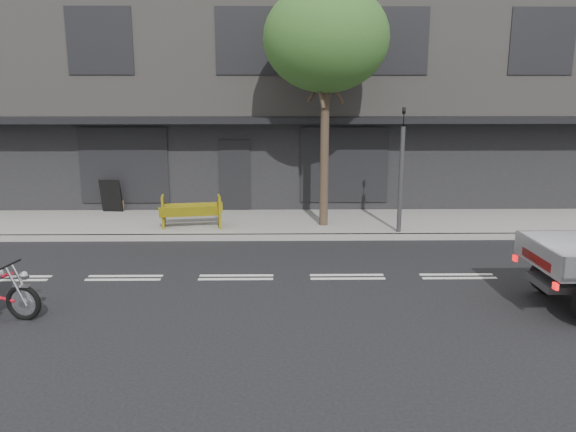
# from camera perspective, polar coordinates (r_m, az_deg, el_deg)

# --- Properties ---
(ground) EXTENTS (80.00, 80.00, 0.00)m
(ground) POSITION_cam_1_polar(r_m,az_deg,el_deg) (12.20, -5.30, -6.24)
(ground) COLOR black
(ground) RESTS_ON ground
(sidewalk) EXTENTS (32.00, 3.20, 0.15)m
(sidewalk) POSITION_cam_1_polar(r_m,az_deg,el_deg) (16.69, -4.07, -0.75)
(sidewalk) COLOR gray
(sidewalk) RESTS_ON ground
(kerb) EXTENTS (32.00, 0.20, 0.15)m
(kerb) POSITION_cam_1_polar(r_m,az_deg,el_deg) (15.14, -4.41, -2.16)
(kerb) COLOR gray
(kerb) RESTS_ON ground
(building_main) EXTENTS (26.00, 10.00, 8.00)m
(building_main) POSITION_cam_1_polar(r_m,az_deg,el_deg) (22.82, -3.29, 12.81)
(building_main) COLOR slate
(building_main) RESTS_ON ground
(street_tree) EXTENTS (3.40, 3.40, 6.74)m
(street_tree) POSITION_cam_1_polar(r_m,az_deg,el_deg) (15.81, 3.89, 17.50)
(street_tree) COLOR #382B21
(street_tree) RESTS_ON ground
(traffic_light_pole) EXTENTS (0.12, 0.12, 3.50)m
(traffic_light_pole) POSITION_cam_1_polar(r_m,az_deg,el_deg) (15.38, 11.41, 3.86)
(traffic_light_pole) COLOR #2D2D30
(traffic_light_pole) RESTS_ON ground
(construction_barrier) EXTENTS (1.78, 0.93, 0.95)m
(construction_barrier) POSITION_cam_1_polar(r_m,az_deg,el_deg) (15.76, -9.93, 0.33)
(construction_barrier) COLOR #DAC10B
(construction_barrier) RESTS_ON sidewalk
(sandwich_board) EXTENTS (0.71, 0.51, 1.05)m
(sandwich_board) POSITION_cam_1_polar(r_m,az_deg,el_deg) (18.60, -17.55, 1.97)
(sandwich_board) COLOR black
(sandwich_board) RESTS_ON sidewalk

